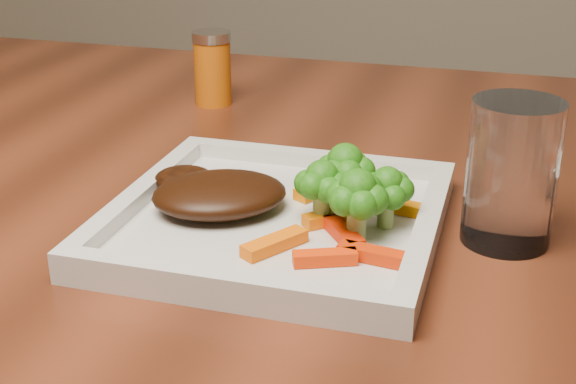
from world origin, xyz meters
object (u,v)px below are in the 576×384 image
(spice_shaker, at_px, (212,68))
(drinking_glass, at_px, (512,173))
(steak, at_px, (219,194))
(plate, at_px, (277,224))

(spice_shaker, height_order, drinking_glass, drinking_glass)
(steak, bearing_deg, plate, -1.25)
(spice_shaker, relative_size, drinking_glass, 0.77)
(plate, distance_m, spice_shaker, 0.38)
(steak, bearing_deg, spice_shaker, 112.15)
(spice_shaker, bearing_deg, drinking_glass, -38.17)
(plate, height_order, spice_shaker, spice_shaker)
(steak, height_order, spice_shaker, spice_shaker)
(plate, relative_size, drinking_glass, 2.25)
(steak, relative_size, drinking_glass, 0.96)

